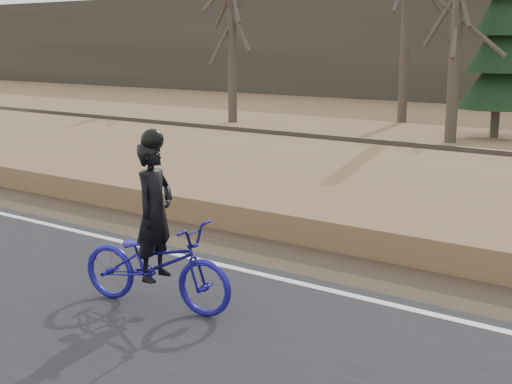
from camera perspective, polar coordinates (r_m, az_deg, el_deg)
The scene contains 12 objects.
ground at distance 9.23m, azimuth 1.59°, elevation -7.74°, with size 120.00×120.00×0.00m, color brown.
road at distance 7.45m, azimuth -9.72°, elevation -12.65°, with size 120.00×6.00×0.06m, color black.
edge_line at distance 9.36m, azimuth 2.29°, elevation -7.03°, with size 120.00×0.12×0.01m, color silver.
shoulder at distance 10.18m, azimuth 5.46°, elevation -5.77°, with size 120.00×1.60×0.04m, color #473A2B.
embankment at distance 12.71m, azimuth 12.45°, elevation -1.47°, with size 120.00×5.00×0.44m, color brown.
ballast at distance 16.19m, azimuth 17.94°, elevation 1.10°, with size 120.00×3.00×0.45m, color slate.
railroad at distance 16.14m, azimuth 18.01°, elevation 2.16°, with size 120.00×2.40×0.29m.
cyclist at distance 8.34m, azimuth -8.03°, elevation -4.81°, with size 2.08×1.03×2.10m.
bare_tree_far_left at distance 28.03m, azimuth -1.93°, elevation 12.53°, with size 0.36×0.36×6.79m, color #474034.
bare_tree_left at distance 28.57m, azimuth 11.94°, elevation 14.01°, with size 0.36×0.36×8.52m, color #474034.
bare_tree_near_left at distance 23.05m, azimuth 15.78°, elevation 13.26°, with size 0.36×0.36×7.62m, color #474034.
conifer at distance 24.78m, azimuth 18.95°, elevation 11.05°, with size 2.60×2.60×6.33m.
Camera 1 is at (4.94, -7.15, 3.11)m, focal length 50.00 mm.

